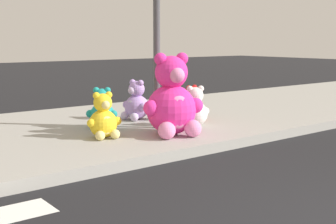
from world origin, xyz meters
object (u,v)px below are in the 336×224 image
plush_red (191,106)px  plush_yellow (104,120)px  plush_lavender (136,104)px  plush_white (195,110)px  plush_teal (102,112)px  plush_pink_large (172,102)px  sign_pole (157,23)px

plush_red → plush_yellow: (-1.97, -0.34, 0.02)m
plush_lavender → plush_white: bearing=-69.2°
plush_teal → plush_yellow: plush_yellow is taller
plush_pink_large → plush_white: (0.74, 0.33, -0.23)m
plush_teal → plush_lavender: bearing=20.8°
plush_teal → plush_yellow: size_ratio=0.98×
plush_lavender → plush_teal: bearing=-159.2°
sign_pole → plush_lavender: sign_pole is taller
sign_pole → plush_lavender: size_ratio=4.43×
plush_lavender → plush_yellow: size_ratio=1.06×
plush_teal → plush_white: (1.32, -0.79, 0.00)m
plush_pink_large → plush_white: 0.84m
plush_white → plush_red: size_ratio=1.07×
plush_pink_large → plush_yellow: (-0.94, 0.44, -0.22)m
plush_red → plush_yellow: plush_yellow is taller
sign_pole → plush_teal: sign_pole is taller
plush_pink_large → plush_lavender: bearing=78.1°
sign_pole → plush_yellow: size_ratio=4.69×
sign_pole → plush_teal: bearing=143.1°
sign_pole → plush_red: bearing=12.4°
plush_yellow → plush_white: bearing=-3.5°
plush_teal → plush_lavender: size_ratio=0.93×
sign_pole → plush_white: 1.57m
plush_white → plush_lavender: bearing=110.8°
sign_pole → plush_yellow: bearing=-172.1°
plush_teal → plush_pink_large: bearing=-62.8°
plush_white → plush_red: 0.53m
plush_yellow → plush_teal: bearing=62.2°
plush_teal → plush_white: size_ratio=0.99×
plush_white → plush_yellow: (-1.68, 0.10, 0.00)m
sign_pole → plush_pink_large: size_ratio=2.57×
plush_teal → plush_red: bearing=-12.1°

